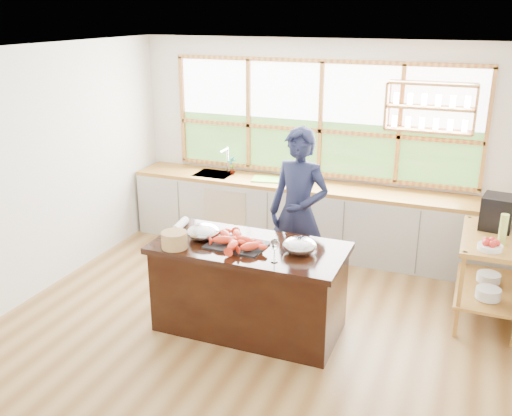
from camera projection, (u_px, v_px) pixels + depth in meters
The scene contains 18 objects.
ground_plane at pixel (257, 318), 5.92m from camera, with size 5.00×5.00×0.00m, color olive.
room_shell at pixel (278, 143), 5.78m from camera, with size 5.02×4.52×2.71m.
back_counter at pixel (310, 217), 7.48m from camera, with size 4.90×0.63×0.90m.
right_shelf_unit at pixel (491, 264), 5.74m from camera, with size 0.62×1.10×0.90m.
island at pixel (249, 287), 5.59m from camera, with size 1.85×0.90×0.90m.
cook at pixel (299, 213), 6.19m from camera, with size 0.69×0.45×1.88m, color #151934.
potted_plant at pixel (232, 166), 7.74m from camera, with size 0.13×0.09×0.25m, color slate.
cutting_board at pixel (268, 179), 7.54m from camera, with size 0.40×0.30×0.01m, color #66B837.
espresso_machine at pixel (498, 212), 5.81m from camera, with size 0.31×0.33×0.35m, color black.
wine_bottle at pixel (503, 229), 5.43m from camera, with size 0.08×0.08×0.30m, color #AFC757.
fruit_bowl at pixel (490, 245), 5.33m from camera, with size 0.23×0.23×0.11m.
slate_board at pixel (237, 245), 5.43m from camera, with size 0.55×0.40×0.02m, color black.
lobster_pile at pixel (236, 241), 5.41m from camera, with size 0.55×0.48×0.08m.
mixing_bowl_left at pixel (204, 232), 5.58m from camera, with size 0.33×0.33×0.16m, color #B3B4BA.
mixing_bowl_right at pixel (300, 246), 5.27m from camera, with size 0.32×0.32×0.15m, color #B3B4BA.
wine_glass at pixel (274, 245), 5.04m from camera, with size 0.08×0.08×0.22m.
wicker_basket at pixel (174, 240), 5.37m from camera, with size 0.25×0.25×0.16m, color #AA904E.
parchment_roll at pixel (180, 225), 5.85m from camera, with size 0.08×0.08×0.30m, color silver.
Camera 1 is at (1.92, -4.84, 3.04)m, focal length 40.00 mm.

